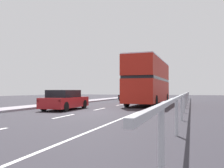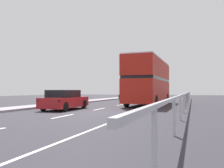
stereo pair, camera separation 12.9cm
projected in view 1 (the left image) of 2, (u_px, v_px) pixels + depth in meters
ground_plane at (85, 113)px, 14.92m from camera, size 75.33×120.00×0.10m
near_sidewalk_kerb at (13, 109)px, 16.68m from camera, size 2.04×80.00×0.14m
lane_paint_markings at (143, 105)px, 22.37m from camera, size 3.30×46.00×0.01m
bridge_side_railing at (186, 95)px, 21.59m from camera, size 0.10×42.00×1.17m
double_decker_bus_red at (149, 81)px, 22.44m from camera, size 2.80×10.30×4.24m
hatchback_car_near at (65, 100)px, 16.81m from camera, size 1.86×4.35×1.39m
sedan_car_ahead at (128, 96)px, 33.24m from camera, size 1.80×4.40×1.33m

